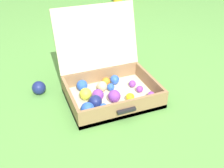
{
  "coord_description": "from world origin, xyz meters",
  "views": [
    {
      "loc": [
        -0.56,
        -1.23,
        0.96
      ],
      "look_at": [
        -0.06,
        0.02,
        0.11
      ],
      "focal_mm": 42.43,
      "sensor_mm": 36.0,
      "label": 1
    }
  ],
  "objects": [
    {
      "name": "ground_plane",
      "position": [
        0.0,
        0.0,
        0.0
      ],
      "size": [
        16.0,
        16.0,
        0.0
      ],
      "primitive_type": "plane",
      "color": "#569342"
    },
    {
      "name": "open_suitcase",
      "position": [
        -0.07,
        0.09,
        0.11
      ],
      "size": [
        0.54,
        0.56,
        0.51
      ],
      "color": "beige",
      "rests_on": "ground"
    },
    {
      "name": "stray_ball_on_grass",
      "position": [
        -0.47,
        0.25,
        0.04
      ],
      "size": [
        0.09,
        0.09,
        0.09
      ],
      "primitive_type": "sphere",
      "color": "navy",
      "rests_on": "ground"
    }
  ]
}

